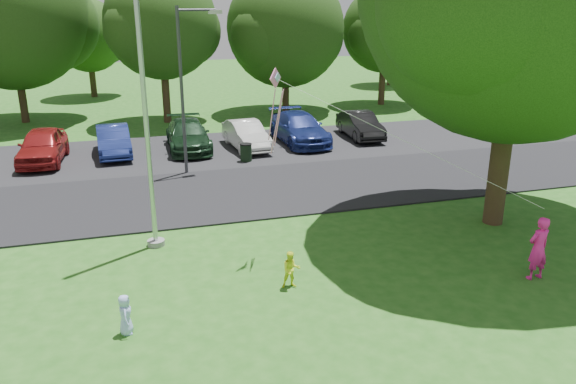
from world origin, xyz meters
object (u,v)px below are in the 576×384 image
object	(u,v)px
flagpole	(144,102)
trash_can	(246,153)
woman	(538,248)
kite	(285,100)
child_blue	(125,315)
street_lamp	(187,76)
child_yellow	(291,270)

from	to	relation	value
flagpole	trash_can	distance (m)	9.89
trash_can	woman	world-z (taller)	woman
kite	child_blue	bearing A→B (deg)	170.43
street_lamp	child_blue	size ratio (longest dim) A/B	7.30
woman	flagpole	bearing A→B (deg)	-33.88
woman	kite	size ratio (longest dim) A/B	0.27
flagpole	child_blue	bearing A→B (deg)	-101.53
flagpole	child_blue	xyz separation A→B (m)	(-0.92, -4.50, -3.72)
child_yellow	flagpole	bearing A→B (deg)	135.10
street_lamp	kite	world-z (taller)	street_lamp
flagpole	child_blue	distance (m)	5.90
street_lamp	child_yellow	xyz separation A→B (m)	(1.06, -10.55, -3.48)
trash_can	kite	bearing A→B (deg)	-95.95
child_yellow	child_blue	size ratio (longest dim) A/B	1.05
woman	kite	world-z (taller)	kite
flagpole	child_yellow	xyz separation A→B (m)	(3.03, -3.53, -3.69)
child_blue	kite	xyz separation A→B (m)	(4.37, 2.93, 3.86)
child_blue	flagpole	bearing A→B (deg)	-9.03
kite	flagpole	bearing A→B (deg)	112.12
woman	street_lamp	bearing A→B (deg)	-64.85
child_yellow	woman	bearing A→B (deg)	-7.80
street_lamp	woman	distance (m)	14.20
trash_can	flagpole	bearing A→B (deg)	-119.06
flagpole	street_lamp	bearing A→B (deg)	74.33
child_blue	street_lamp	bearing A→B (deg)	-11.57
flagpole	street_lamp	size ratio (longest dim) A/B	1.52
trash_can	kite	distance (m)	10.38
street_lamp	kite	xyz separation A→B (m)	(1.48, -8.59, 0.36)
woman	child_blue	size ratio (longest dim) A/B	1.85
street_lamp	trash_can	xyz separation A→B (m)	(2.47, 0.97, -3.53)
street_lamp	kite	size ratio (longest dim) A/B	1.08
child_blue	kite	bearing A→B (deg)	-53.65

